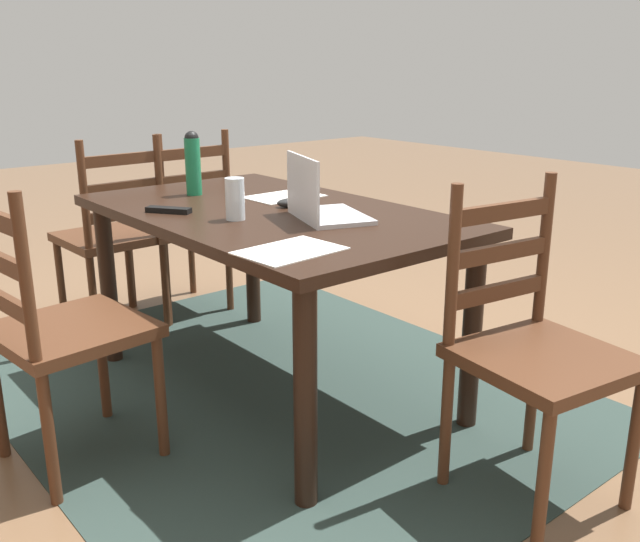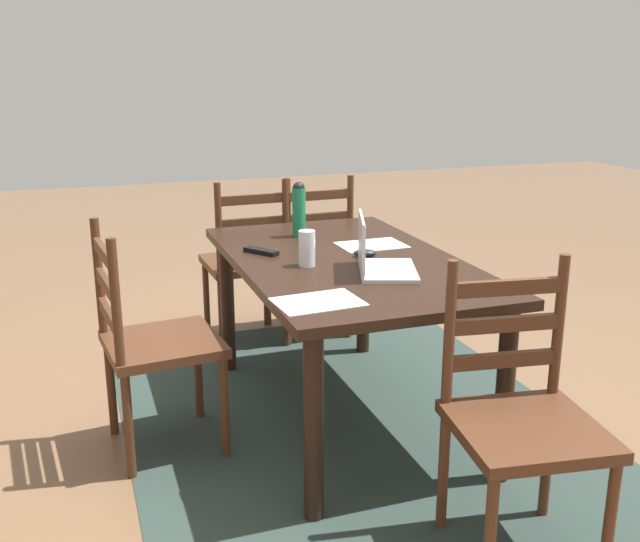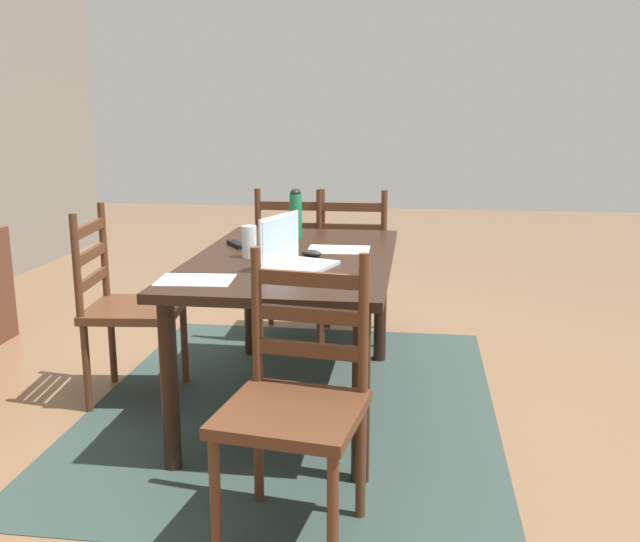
{
  "view_description": "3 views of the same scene",
  "coord_description": "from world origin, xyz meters",
  "px_view_note": "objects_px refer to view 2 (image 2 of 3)",
  "views": [
    {
      "loc": [
        -2.11,
        1.5,
        1.28
      ],
      "look_at": [
        -0.14,
        -0.13,
        0.51
      ],
      "focal_mm": 39.27,
      "sensor_mm": 36.0,
      "label": 1
    },
    {
      "loc": [
        -2.8,
        1.09,
        1.54
      ],
      "look_at": [
        0.07,
        0.09,
        0.67
      ],
      "focal_mm": 40.93,
      "sensor_mm": 36.0,
      "label": 2
    },
    {
      "loc": [
        -3.21,
        -0.56,
        1.42
      ],
      "look_at": [
        0.11,
        -0.11,
        0.65
      ],
      "focal_mm": 40.25,
      "sensor_mm": 36.0,
      "label": 3
    }
  ],
  "objects_px": {
    "dining_table": "(345,279)",
    "computer_mouse": "(365,253)",
    "chair_left_near": "(521,420)",
    "laptop": "(376,258)",
    "tv_remote": "(261,251)",
    "chair_right_far": "(247,263)",
    "water_bottle": "(299,208)",
    "drinking_glass": "(307,248)",
    "chair_right_near": "(309,257)",
    "chair_far_head": "(152,343)"
  },
  "relations": [
    {
      "from": "computer_mouse",
      "to": "chair_left_near",
      "type": "bearing_deg",
      "value": -154.01
    },
    {
      "from": "tv_remote",
      "to": "laptop",
      "type": "bearing_deg",
      "value": 94.16
    },
    {
      "from": "drinking_glass",
      "to": "tv_remote",
      "type": "distance_m",
      "value": 0.29
    },
    {
      "from": "drinking_glass",
      "to": "laptop",
      "type": "bearing_deg",
      "value": -128.8
    },
    {
      "from": "chair_left_near",
      "to": "drinking_glass",
      "type": "distance_m",
      "value": 1.12
    },
    {
      "from": "laptop",
      "to": "tv_remote",
      "type": "relative_size",
      "value": 2.21
    },
    {
      "from": "laptop",
      "to": "tv_remote",
      "type": "height_order",
      "value": "laptop"
    },
    {
      "from": "dining_table",
      "to": "computer_mouse",
      "type": "bearing_deg",
      "value": -96.19
    },
    {
      "from": "chair_left_near",
      "to": "laptop",
      "type": "height_order",
      "value": "laptop"
    },
    {
      "from": "chair_far_head",
      "to": "tv_remote",
      "type": "bearing_deg",
      "value": -68.76
    },
    {
      "from": "water_bottle",
      "to": "computer_mouse",
      "type": "height_order",
      "value": "water_bottle"
    },
    {
      "from": "dining_table",
      "to": "chair_left_near",
      "type": "height_order",
      "value": "chair_left_near"
    },
    {
      "from": "chair_right_near",
      "to": "chair_right_far",
      "type": "xyz_separation_m",
      "value": [
        0.0,
        0.36,
        0.0
      ]
    },
    {
      "from": "chair_left_near",
      "to": "drinking_glass",
      "type": "bearing_deg",
      "value": 20.99
    },
    {
      "from": "chair_left_near",
      "to": "tv_remote",
      "type": "height_order",
      "value": "chair_left_near"
    },
    {
      "from": "dining_table",
      "to": "chair_left_near",
      "type": "relative_size",
      "value": 1.61
    },
    {
      "from": "chair_right_near",
      "to": "laptop",
      "type": "xyz_separation_m",
      "value": [
        -1.3,
        0.15,
        0.33
      ]
    },
    {
      "from": "water_bottle",
      "to": "laptop",
      "type": "bearing_deg",
      "value": -171.83
    },
    {
      "from": "chair_right_near",
      "to": "chair_far_head",
      "type": "height_order",
      "value": "same"
    },
    {
      "from": "chair_left_near",
      "to": "tv_remote",
      "type": "bearing_deg",
      "value": 22.13
    },
    {
      "from": "chair_far_head",
      "to": "laptop",
      "type": "distance_m",
      "value": 0.96
    },
    {
      "from": "water_bottle",
      "to": "tv_remote",
      "type": "relative_size",
      "value": 1.55
    },
    {
      "from": "chair_far_head",
      "to": "water_bottle",
      "type": "height_order",
      "value": "water_bottle"
    },
    {
      "from": "chair_right_far",
      "to": "chair_right_near",
      "type": "bearing_deg",
      "value": -90.0
    },
    {
      "from": "chair_right_near",
      "to": "computer_mouse",
      "type": "xyz_separation_m",
      "value": [
        -1.06,
        0.1,
        0.29
      ]
    },
    {
      "from": "chair_right_far",
      "to": "computer_mouse",
      "type": "height_order",
      "value": "chair_right_far"
    },
    {
      "from": "dining_table",
      "to": "drinking_glass",
      "type": "height_order",
      "value": "drinking_glass"
    },
    {
      "from": "chair_right_far",
      "to": "chair_left_near",
      "type": "xyz_separation_m",
      "value": [
        -2.11,
        -0.37,
        0.0
      ]
    },
    {
      "from": "chair_far_head",
      "to": "drinking_glass",
      "type": "xyz_separation_m",
      "value": [
        -0.06,
        -0.63,
        0.35
      ]
    },
    {
      "from": "water_bottle",
      "to": "tv_remote",
      "type": "height_order",
      "value": "water_bottle"
    },
    {
      "from": "water_bottle",
      "to": "computer_mouse",
      "type": "distance_m",
      "value": 0.5
    },
    {
      "from": "chair_right_far",
      "to": "drinking_glass",
      "type": "height_order",
      "value": "chair_right_far"
    },
    {
      "from": "chair_right_near",
      "to": "drinking_glass",
      "type": "distance_m",
      "value": 1.23
    },
    {
      "from": "dining_table",
      "to": "chair_right_near",
      "type": "xyz_separation_m",
      "value": [
        1.05,
        -0.18,
        -0.18
      ]
    },
    {
      "from": "chair_right_far",
      "to": "chair_left_near",
      "type": "height_order",
      "value": "same"
    },
    {
      "from": "chair_far_head",
      "to": "drinking_glass",
      "type": "relative_size",
      "value": 6.44
    },
    {
      "from": "chair_left_near",
      "to": "drinking_glass",
      "type": "xyz_separation_m",
      "value": [
        0.99,
        0.38,
        0.35
      ]
    },
    {
      "from": "water_bottle",
      "to": "drinking_glass",
      "type": "distance_m",
      "value": 0.53
    },
    {
      "from": "water_bottle",
      "to": "chair_left_near",
      "type": "bearing_deg",
      "value": -170.5
    },
    {
      "from": "laptop",
      "to": "computer_mouse",
      "type": "xyz_separation_m",
      "value": [
        0.24,
        -0.05,
        -0.04
      ]
    },
    {
      "from": "dining_table",
      "to": "chair_right_far",
      "type": "height_order",
      "value": "chair_right_far"
    },
    {
      "from": "chair_right_near",
      "to": "chair_left_near",
      "type": "xyz_separation_m",
      "value": [
        -2.11,
        -0.0,
        0.0
      ]
    },
    {
      "from": "chair_right_far",
      "to": "chair_far_head",
      "type": "bearing_deg",
      "value": 148.6
    },
    {
      "from": "chair_right_far",
      "to": "chair_left_near",
      "type": "bearing_deg",
      "value": -170.08
    },
    {
      "from": "laptop",
      "to": "chair_left_near",
      "type": "bearing_deg",
      "value": -169.37
    },
    {
      "from": "chair_far_head",
      "to": "water_bottle",
      "type": "xyz_separation_m",
      "value": [
        0.45,
        -0.76,
        0.41
      ]
    },
    {
      "from": "drinking_glass",
      "to": "computer_mouse",
      "type": "xyz_separation_m",
      "value": [
        0.05,
        -0.28,
        -0.06
      ]
    },
    {
      "from": "dining_table",
      "to": "laptop",
      "type": "distance_m",
      "value": 0.29
    },
    {
      "from": "dining_table",
      "to": "water_bottle",
      "type": "relative_size",
      "value": 5.81
    },
    {
      "from": "tv_remote",
      "to": "drinking_glass",
      "type": "bearing_deg",
      "value": 81.57
    }
  ]
}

